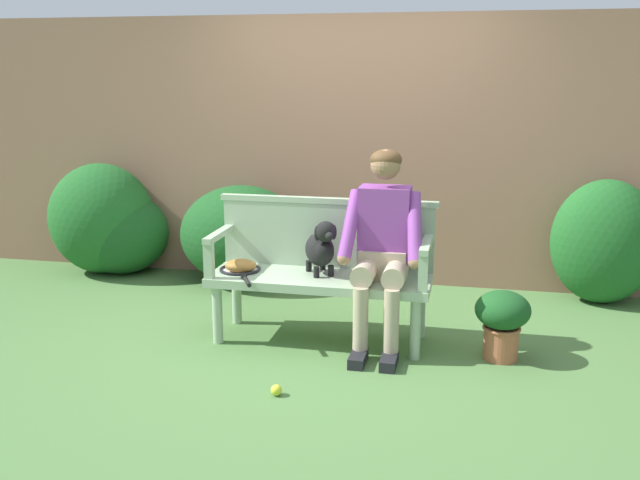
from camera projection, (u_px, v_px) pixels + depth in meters
ground_plane at (320, 340)px, 5.08m from camera, size 40.00×40.00×0.00m
brick_garden_fence at (360, 150)px, 6.38m from camera, size 8.00×0.30×2.30m
hedge_bush_far_left at (120, 232)px, 6.66m from camera, size 0.91×0.77×0.77m
hedge_bush_mid_right at (102, 218)px, 6.66m from camera, size 0.98×0.85×1.02m
hedge_bush_far_right at (242, 234)px, 6.37m from camera, size 1.09×0.97×0.86m
hedge_bush_mid_left at (604, 242)px, 5.78m from camera, size 0.84×0.59×1.01m
garden_bench at (320, 284)px, 4.99m from camera, size 1.52×0.53×0.47m
bench_backrest at (327, 232)px, 5.14m from camera, size 1.56×0.06×0.50m
bench_armrest_left_end at (215, 244)px, 4.99m from camera, size 0.06×0.53×0.28m
bench_armrest_right_end at (425, 256)px, 4.69m from camera, size 0.06×0.53×0.28m
person_seated at (383, 241)px, 4.80m from camera, size 0.56×0.66×1.34m
dog_on_bench at (321, 247)px, 4.94m from camera, size 0.31×0.38×0.40m
tennis_racket at (241, 270)px, 5.06m from camera, size 0.39×0.57×0.03m
baseball_glove at (241, 266)px, 5.05m from camera, size 0.25×0.21×0.09m
tennis_ball at (276, 390)px, 4.21m from camera, size 0.07×0.07×0.07m
potted_plant at (502, 319)px, 4.68m from camera, size 0.36×0.36×0.46m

